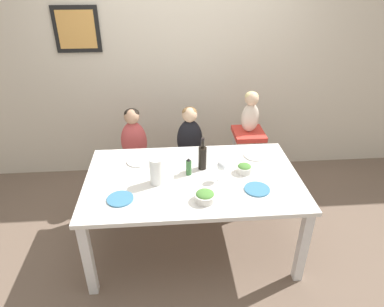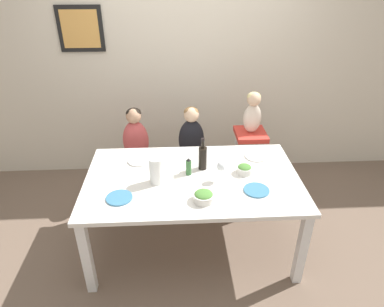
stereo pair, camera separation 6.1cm
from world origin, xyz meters
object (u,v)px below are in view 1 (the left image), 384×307
Objects in this scene: paper_towel_roll at (157,171)px; dinner_plate_front_left at (120,199)px; person_child_left at (133,135)px; wine_bottle at (202,157)px; chair_right_highchair at (247,147)px; salad_bowl_small at (244,168)px; dinner_plate_back_left at (138,161)px; chair_far_left at (136,166)px; salad_bowl_large at (205,196)px; dinner_plate_back_right at (255,156)px; person_child_center at (190,133)px; chair_far_center at (190,164)px; person_baby_right at (251,110)px; wine_glass_near at (222,166)px; dinner_plate_front_right at (257,189)px.

paper_towel_roll is 0.36m from dinner_plate_front_left.
wine_bottle is at bearing -45.31° from person_child_left.
chair_right_highchair is 1.27m from paper_towel_roll.
dinner_plate_back_left is (-0.90, 0.24, -0.03)m from salad_bowl_small.
salad_bowl_large is (0.60, -1.09, 0.38)m from chair_far_left.
dinner_plate_back_left and dinner_plate_back_right have the same top height.
person_child_left is at bearing 180.00° from person_child_center.
salad_bowl_large is at bearing -48.73° from dinner_plate_back_left.
salad_bowl_small is at bearing -121.22° from dinner_plate_back_right.
paper_towel_roll is at bearing -73.44° from person_child_left.
chair_far_center is 0.86m from person_baby_right.
chair_far_left is 2.32× the size of dinner_plate_back_right.
dinner_plate_back_left is at bearing 153.91° from wine_glass_near.
person_child_left is 1.13m from wine_glass_near.
wine_bottle is at bearing 86.37° from salad_bowl_large.
dinner_plate_back_left is at bearing 116.94° from paper_towel_roll.
person_child_left is 1.20m from person_baby_right.
person_child_left is 1.00× the size of person_child_center.
chair_right_highchair reaches higher than dinner_plate_back_right.
wine_bottle reaches higher than chair_far_center.
chair_right_highchair is 1.59m from dinner_plate_front_left.
chair_right_highchair is 3.37× the size of paper_towel_roll.
person_child_left and person_child_center have the same top height.
chair_far_center is 0.62× the size of chair_right_highchair.
person_child_center is 1.34× the size of person_baby_right.
wine_bottle is at bearing -161.53° from dinner_plate_back_right.
chair_right_highchair is 3.74× the size of dinner_plate_front_left.
dinner_plate_back_right is at bearing 21.95° from paper_towel_roll.
chair_far_left is 1.22m from wine_glass_near.
dinner_plate_back_right reaches higher than chair_far_center.
paper_towel_roll reaches higher than dinner_plate_front_right.
salad_bowl_large and salad_bowl_small have the same top height.
dinner_plate_front_left reaches higher than chair_far_left.
paper_towel_roll is at bearing -179.95° from wine_glass_near.
person_child_center is 1.19m from dinner_plate_front_left.
chair_far_center is at bearing -179.87° from person_baby_right.
person_child_center is at bearing 44.68° from dinner_plate_back_left.
chair_far_left is 0.82× the size of person_child_left.
dinner_plate_front_left is at bearing -165.75° from wine_glass_near.
person_child_center is 3.55× the size of salad_bowl_large.
salad_bowl_large reaches higher than chair_far_center.
wine_glass_near is at bearing 14.25° from dinner_plate_front_left.
person_child_center reaches higher than salad_bowl_large.
salad_bowl_large is at bearing -130.60° from dinner_plate_back_right.
chair_right_highchair is 0.88m from wine_bottle.
person_child_left is 1.03m from dinner_plate_front_left.
salad_bowl_large reaches higher than chair_right_highchair.
wine_bottle is at bearing 30.61° from dinner_plate_front_left.
chair_right_highchair reaches higher than dinner_plate_front_right.
person_baby_right is at bearing 90.00° from chair_right_highchair.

